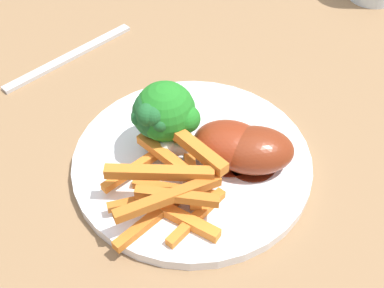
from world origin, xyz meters
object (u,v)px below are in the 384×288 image
broccoli_floret_middle (167,114)px  chicken_drumstick_near (225,144)px  broccoli_floret_front (156,115)px  fork (70,57)px  dinner_plate (192,161)px  carrot_fries_pile (172,185)px  chicken_drumstick_far (249,150)px  dining_table (236,179)px

broccoli_floret_middle → chicken_drumstick_near: (0.05, -0.03, -0.03)m
broccoli_floret_front → broccoli_floret_middle: broccoli_floret_middle is taller
broccoli_floret_middle → fork: (-0.10, 0.19, -0.05)m
dinner_plate → carrot_fries_pile: size_ratio=1.95×
broccoli_floret_front → chicken_drumstick_far: size_ratio=0.53×
dinner_plate → chicken_drumstick_far: (0.05, -0.02, 0.03)m
dining_table → broccoli_floret_middle: 0.18m
dining_table → chicken_drumstick_near: (-0.03, -0.06, 0.13)m
broccoli_floret_front → fork: size_ratio=0.38×
chicken_drumstick_far → broccoli_floret_middle: bearing=152.1°
dining_table → fork: size_ratio=5.48×
chicken_drumstick_far → fork: bearing=127.5°
dinner_plate → chicken_drumstick_near: (0.03, -0.01, 0.03)m
dining_table → broccoli_floret_middle: (-0.09, -0.03, 0.15)m
dining_table → dinner_plate: bearing=-143.2°
chicken_drumstick_near → chicken_drumstick_far: bearing=-30.9°
broccoli_floret_middle → carrot_fries_pile: bearing=-95.1°
broccoli_floret_front → broccoli_floret_middle: size_ratio=0.94×
dining_table → broccoli_floret_front: (-0.10, -0.03, 0.15)m
chicken_drumstick_near → fork: size_ratio=0.67×
chicken_drumstick_near → carrot_fries_pile: bearing=-145.3°
chicken_drumstick_near → chicken_drumstick_far: (0.02, -0.01, 0.00)m
broccoli_floret_front → chicken_drumstick_near: 0.07m
dinner_plate → carrot_fries_pile: (-0.03, -0.05, 0.03)m
carrot_fries_pile → chicken_drumstick_far: 0.09m
broccoli_floret_front → fork: bearing=115.3°
chicken_drumstick_far → fork: 0.29m
broccoli_floret_middle → chicken_drumstick_near: 0.06m
carrot_fries_pile → chicken_drumstick_far: (0.08, 0.03, 0.00)m
broccoli_floret_middle → carrot_fries_pile: 0.07m
broccoli_floret_front → fork: 0.22m
broccoli_floret_middle → chicken_drumstick_far: broccoli_floret_middle is taller
broccoli_floret_middle → chicken_drumstick_near: broccoli_floret_middle is taller
dinner_plate → broccoli_floret_middle: size_ratio=3.17×
dining_table → carrot_fries_pile: 0.19m
carrot_fries_pile → fork: size_ratio=0.66×
carrot_fries_pile → chicken_drumstick_far: bearing=19.8°
dining_table → dinner_plate: dinner_plate is taller
carrot_fries_pile → chicken_drumstick_far: size_ratio=0.91×
broccoli_floret_middle → chicken_drumstick_far: size_ratio=0.56×
broccoli_floret_front → chicken_drumstick_far: 0.10m
dining_table → chicken_drumstick_far: 0.15m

